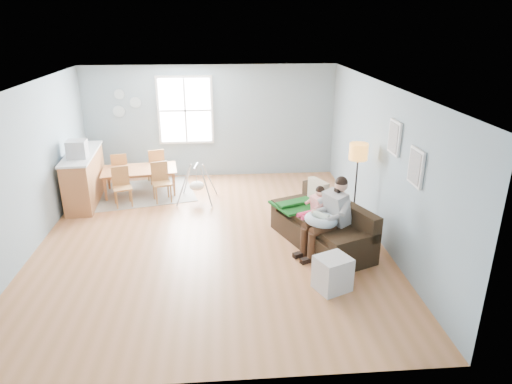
{
  "coord_description": "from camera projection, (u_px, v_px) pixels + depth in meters",
  "views": [
    {
      "loc": [
        0.23,
        -7.44,
        3.74
      ],
      "look_at": [
        0.79,
        -0.36,
        1.0
      ],
      "focal_mm": 32.0,
      "sensor_mm": 36.0,
      "label": 1
    }
  ],
  "objects": [
    {
      "name": "room",
      "position": [
        206.0,
        104.0,
        7.38
      ],
      "size": [
        8.4,
        9.4,
        3.9
      ],
      "color": "#AF6E3E"
    },
    {
      "name": "window",
      "position": [
        185.0,
        110.0,
        10.83
      ],
      "size": [
        1.32,
        0.08,
        1.62
      ],
      "color": "white",
      "rests_on": "room"
    },
    {
      "name": "pictures",
      "position": [
        405.0,
        151.0,
        6.83
      ],
      "size": [
        0.05,
        1.34,
        0.74
      ],
      "color": "white",
      "rests_on": "room"
    },
    {
      "name": "wall_plates",
      "position": [
        125.0,
        104.0,
        10.67
      ],
      "size": [
        0.67,
        0.02,
        0.66
      ],
      "color": "#A5BEC6",
      "rests_on": "room"
    },
    {
      "name": "sofa",
      "position": [
        324.0,
        229.0,
        7.92
      ],
      "size": [
        1.58,
        2.21,
        0.82
      ],
      "color": "black",
      "rests_on": "room"
    },
    {
      "name": "green_throw",
      "position": [
        300.0,
        204.0,
        8.37
      ],
      "size": [
        1.15,
        1.05,
        0.04
      ],
      "primitive_type": "cube",
      "rotation": [
        0.0,
        0.0,
        0.41
      ],
      "color": "#135417",
      "rests_on": "sofa"
    },
    {
      "name": "beige_pillow",
      "position": [
        318.0,
        193.0,
        8.29
      ],
      "size": [
        0.31,
        0.49,
        0.48
      ],
      "primitive_type": "cube",
      "rotation": [
        0.0,
        0.0,
        0.41
      ],
      "color": "#C6B497",
      "rests_on": "sofa"
    },
    {
      "name": "father",
      "position": [
        329.0,
        214.0,
        7.47
      ],
      "size": [
        1.0,
        0.72,
        1.33
      ],
      "color": "#9C9C9F",
      "rests_on": "sofa"
    },
    {
      "name": "nursing_pillow",
      "position": [
        321.0,
        220.0,
        7.43
      ],
      "size": [
        0.75,
        0.74,
        0.22
      ],
      "primitive_type": "torus",
      "rotation": [
        0.0,
        0.14,
        0.48
      ],
      "color": "silver",
      "rests_on": "father"
    },
    {
      "name": "infant",
      "position": [
        320.0,
        215.0,
        7.43
      ],
      "size": [
        0.28,
        0.32,
        0.13
      ],
      "color": "silver",
      "rests_on": "nursing_pillow"
    },
    {
      "name": "toddler",
      "position": [
        315.0,
        205.0,
        7.9
      ],
      "size": [
        0.54,
        0.41,
        0.8
      ],
      "color": "white",
      "rests_on": "sofa"
    },
    {
      "name": "floor_lamp",
      "position": [
        358.0,
        159.0,
        8.15
      ],
      "size": [
        0.33,
        0.33,
        1.64
      ],
      "color": "black",
      "rests_on": "room"
    },
    {
      "name": "storage_cube",
      "position": [
        332.0,
        274.0,
        6.61
      ],
      "size": [
        0.59,
        0.57,
        0.52
      ],
      "color": "silver",
      "rests_on": "room"
    },
    {
      "name": "rug",
      "position": [
        142.0,
        193.0,
        10.32
      ],
      "size": [
        2.59,
        2.18,
        0.01
      ],
      "primitive_type": "cube",
      "rotation": [
        0.0,
        0.0,
        0.23
      ],
      "color": "gray",
      "rests_on": "room"
    },
    {
      "name": "dining_table",
      "position": [
        141.0,
        181.0,
        10.22
      ],
      "size": [
        1.72,
        1.1,
        0.57
      ],
      "primitive_type": "imported",
      "rotation": [
        0.0,
        0.0,
        0.13
      ],
      "color": "brown",
      "rests_on": "rug"
    },
    {
      "name": "chair_sw",
      "position": [
        122.0,
        184.0,
        9.54
      ],
      "size": [
        0.47,
        0.47,
        0.82
      ],
      "color": "olive",
      "rests_on": "rug"
    },
    {
      "name": "chair_se",
      "position": [
        161.0,
        180.0,
        9.76
      ],
      "size": [
        0.48,
        0.48,
        0.84
      ],
      "color": "olive",
      "rests_on": "rug"
    },
    {
      "name": "chair_nw",
      "position": [
        120.0,
        168.0,
        10.54
      ],
      "size": [
        0.44,
        0.44,
        0.82
      ],
      "color": "olive",
      "rests_on": "rug"
    },
    {
      "name": "chair_ne",
      "position": [
        156.0,
        164.0,
        10.76
      ],
      "size": [
        0.49,
        0.49,
        0.85
      ],
      "color": "olive",
      "rests_on": "rug"
    },
    {
      "name": "counter",
      "position": [
        84.0,
        177.0,
        9.71
      ],
      "size": [
        0.71,
        1.97,
        1.08
      ],
      "color": "brown",
      "rests_on": "room"
    },
    {
      "name": "monitor",
      "position": [
        77.0,
        149.0,
        9.11
      ],
      "size": [
        0.39,
        0.38,
        0.35
      ],
      "color": "#A8A7AC",
      "rests_on": "counter"
    },
    {
      "name": "baby_swing",
      "position": [
        197.0,
        185.0,
        9.78
      ],
      "size": [
        0.86,
        0.88,
        0.79
      ],
      "color": "#A8A7AC",
      "rests_on": "room"
    }
  ]
}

